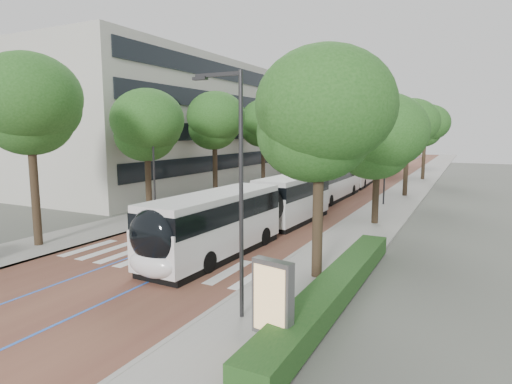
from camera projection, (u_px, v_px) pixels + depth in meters
The scene contains 21 objects.
ground at pixel (145, 266), 19.97m from camera, with size 160.00×160.00×0.00m, color #51544C.
road at pixel (356, 180), 55.29m from camera, with size 11.00×140.00×0.02m, color brown.
sidewalk_left at pixel (301, 177), 58.64m from camera, with size 4.00×140.00×0.12m, color gray.
sidewalk_right at pixel (417, 183), 51.92m from camera, with size 4.00×140.00×0.12m, color gray.
kerb_left at pixel (315, 178), 57.79m from camera, with size 0.20×140.00×0.14m, color gray.
kerb_right at pixel (401, 182), 52.77m from camera, with size 0.20×140.00×0.14m, color gray.
zebra_crossing at pixel (163, 260), 20.76m from camera, with size 10.55×3.60×0.01m.
lane_line_left at pixel (344, 179), 56.00m from camera, with size 0.12×126.00×0.01m, color blue.
lane_line_right at pixel (368, 181), 54.57m from camera, with size 0.12×126.00×0.01m, color blue.
office_building at pixel (176, 125), 52.44m from camera, with size 18.11×40.00×14.00m.
hedge at pixel (335, 287), 15.82m from camera, with size 1.20×14.00×0.80m, color #164017.
streetlight_near at pixel (236, 176), 13.68m from camera, with size 1.82×0.20×8.00m.
streetlight_far at pixel (383, 149), 35.75m from camera, with size 1.82×0.20×8.00m.
lamp_post_left at pixel (154, 163), 29.19m from camera, with size 0.14×0.14×8.00m, color #2C2C2F.
trees_left at pixel (252, 124), 44.68m from camera, with size 5.38×60.37×9.75m.
trees_right at pixel (395, 130), 33.99m from camera, with size 5.90×47.54×9.06m.
lead_bus at pixel (253, 212), 24.62m from camera, with size 3.14×18.47×3.20m.
bus_queued_0 at pixel (329, 182), 38.95m from camera, with size 2.60×12.41×3.20m.
bus_queued_1 at pixel (359, 171), 50.38m from camera, with size 3.12×12.50×3.20m.
bus_queued_2 at pixel (384, 163), 62.60m from camera, with size 2.63×12.42×3.20m.
ad_panel at pixel (273, 302), 12.01m from camera, with size 1.28×0.58×2.58m.
Camera 1 is at (13.35, -14.86, 6.24)m, focal length 30.00 mm.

